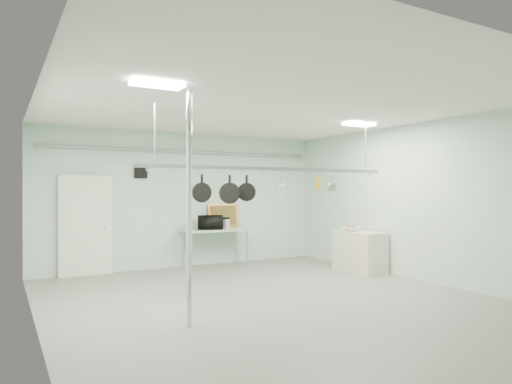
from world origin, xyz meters
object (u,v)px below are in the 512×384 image
pot_rack (274,167)px  coffee_canister (226,224)px  skillet_mid (230,189)px  microwave (211,222)px  skillet_left (202,188)px  prep_table (216,232)px  skillet_right (247,188)px  side_cabinet (360,251)px  fruit_bowl (351,229)px  chrome_pole (189,208)px

pot_rack → coffee_canister: (0.69, 3.30, -1.21)m
skillet_mid → microwave: bearing=100.8°
pot_rack → skillet_left: 1.39m
prep_table → skillet_mid: skillet_mid is taller
pot_rack → skillet_left: bearing=180.0°
coffee_canister → skillet_left: size_ratio=0.53×
skillet_left → prep_table: bearing=70.7°
coffee_canister → skillet_left: bearing=-121.5°
skillet_right → microwave: bearing=96.3°
microwave → skillet_left: skillet_left is taller
side_cabinet → coffee_canister: coffee_canister is taller
coffee_canister → skillet_right: (-1.22, -3.30, 0.85)m
skillet_left → microwave: bearing=72.5°
pot_rack → fruit_bowl: (2.86, 1.29, -1.28)m
skillet_mid → skillet_left: bearing=-150.5°
microwave → pot_rack: bearing=110.7°
side_cabinet → pot_rack: size_ratio=0.25×
skillet_right → skillet_left: bearing=-160.1°
chrome_pole → microwave: chrome_pole is taller
skillet_left → side_cabinet: bearing=22.9°
side_cabinet → microwave: microwave is taller
chrome_pole → side_cabinet: size_ratio=2.67×
prep_table → side_cabinet: (2.55, -2.20, -0.38)m
fruit_bowl → skillet_mid: (-3.71, -1.29, 0.91)m
prep_table → pot_rack: 3.61m
microwave → coffee_canister: microwave is taller
fruit_bowl → skillet_right: (-3.40, -1.29, 0.92)m
prep_table → skillet_right: (-0.94, -3.30, 1.04)m
prep_table → skillet_left: size_ratio=3.73×
skillet_left → skillet_mid: (0.49, 0.00, -0.02)m
coffee_canister → skillet_right: skillet_right is taller
coffee_canister → fruit_bowl: (2.18, -2.01, -0.07)m
microwave → skillet_mid: 3.50m
fruit_bowl → skillet_right: bearing=-159.2°
skillet_left → skillet_mid: 0.49m
prep_table → chrome_pole: bearing=-118.7°
prep_table → skillet_right: skillet_right is taller
chrome_pole → skillet_left: chrome_pole is taller
pot_rack → fruit_bowl: bearing=24.2°
skillet_left → coffee_canister: bearing=67.0°
microwave → fruit_bowl: size_ratio=1.55×
coffee_canister → skillet_right: 3.62m
side_cabinet → skillet_right: (-3.49, -1.10, 1.42)m
microwave → skillet_right: size_ratio=1.36×
coffee_canister → fruit_bowl: coffee_canister is taller
chrome_pole → pot_rack: (1.90, 0.90, 0.63)m
side_cabinet → skillet_left: (-4.29, -1.10, 1.42)m
chrome_pole → skillet_mid: 1.41m
chrome_pole → skillet_mid: bearing=40.6°
chrome_pole → fruit_bowl: (4.76, 2.19, -0.65)m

